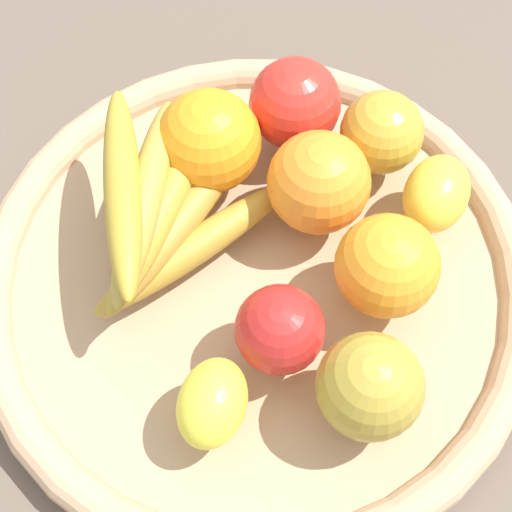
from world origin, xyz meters
TOP-DOWN VIEW (x-y plane):
  - ground_plane at (0.00, 0.00)m, footprint 2.40×2.40m
  - basket at (0.00, 0.00)m, footprint 0.45×0.45m
  - orange_0 at (-0.02, 0.07)m, footprint 0.09×0.09m
  - banana_bunch at (-0.06, -0.05)m, footprint 0.18×0.19m
  - apple_2 at (-0.10, 0.09)m, footprint 0.10×0.10m
  - lemon_0 at (0.09, -0.08)m, footprint 0.08×0.08m
  - apple_3 at (0.13, 0.02)m, footprint 0.07×0.07m
  - orange_1 at (0.06, 0.08)m, footprint 0.11×0.11m
  - orange_2 at (-0.10, 0.01)m, footprint 0.09×0.09m
  - apple_1 at (0.07, -0.02)m, footprint 0.09×0.09m
  - apple_0 at (-0.05, 0.14)m, footprint 0.09×0.09m
  - lemon_1 at (0.02, 0.15)m, footprint 0.08×0.08m

SIDE VIEW (x-z plane):
  - ground_plane at x=0.00m, z-range 0.00..0.00m
  - basket at x=0.00m, z-range 0.00..0.03m
  - lemon_0 at x=0.09m, z-range 0.04..0.08m
  - lemon_1 at x=0.02m, z-range 0.04..0.09m
  - apple_1 at x=0.07m, z-range 0.04..0.10m
  - apple_0 at x=-0.05m, z-range 0.04..0.10m
  - apple_3 at x=0.13m, z-range 0.04..0.11m
  - apple_2 at x=-0.10m, z-range 0.04..0.11m
  - banana_bunch at x=-0.06m, z-range 0.04..0.11m
  - orange_1 at x=0.06m, z-range 0.04..0.11m
  - orange_0 at x=-0.02m, z-range 0.04..0.12m
  - orange_2 at x=-0.10m, z-range 0.04..0.12m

